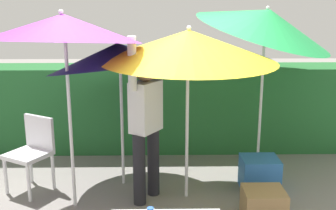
{
  "coord_description": "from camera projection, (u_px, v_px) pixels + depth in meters",
  "views": [
    {
      "loc": [
        -0.08,
        -4.11,
        2.22
      ],
      "look_at": [
        0.0,
        0.3,
        1.1
      ],
      "focal_mm": 43.95,
      "sensor_mm": 36.0,
      "label": 1
    }
  ],
  "objects": [
    {
      "name": "cooler_box",
      "position": [
        259.0,
        173.0,
        4.96
      ],
      "size": [
        0.44,
        0.39,
        0.4
      ],
      "primitive_type": "cube",
      "color": "#2D6BB7",
      "rests_on": "ground_plane"
    },
    {
      "name": "hedge_row",
      "position": [
        166.0,
        108.0,
        6.27
      ],
      "size": [
        8.0,
        0.7,
        1.28
      ],
      "primitive_type": "cube",
      "color": "#23602D",
      "rests_on": "ground_plane"
    },
    {
      "name": "ground_plane",
      "position": [
        168.0,
        208.0,
        4.53
      ],
      "size": [
        24.0,
        24.0,
        0.0
      ],
      "primitive_type": "plane",
      "color": "gray"
    },
    {
      "name": "umbrella_navy",
      "position": [
        63.0,
        28.0,
        4.12
      ],
      "size": [
        1.6,
        1.62,
        2.19
      ],
      "color": "silver",
      "rests_on": "ground_plane"
    },
    {
      "name": "umbrella_yellow",
      "position": [
        266.0,
        22.0,
        5.21
      ],
      "size": [
        1.85,
        1.79,
        2.46
      ],
      "color": "silver",
      "rests_on": "ground_plane"
    },
    {
      "name": "person_vendor",
      "position": [
        146.0,
        121.0,
        4.52
      ],
      "size": [
        0.38,
        0.51,
        1.88
      ],
      "color": "black",
      "rests_on": "ground_plane"
    },
    {
      "name": "umbrella_orange",
      "position": [
        188.0,
        46.0,
        4.38
      ],
      "size": [
        1.92,
        1.93,
        1.97
      ],
      "color": "silver",
      "rests_on": "ground_plane"
    },
    {
      "name": "crate_cardboard",
      "position": [
        264.0,
        204.0,
        4.3
      ],
      "size": [
        0.43,
        0.38,
        0.31
      ],
      "primitive_type": "cube",
      "color": "#9E7A4C",
      "rests_on": "ground_plane"
    },
    {
      "name": "chair_plastic",
      "position": [
        32.0,
        149.0,
        4.88
      ],
      "size": [
        0.6,
        0.6,
        0.89
      ],
      "color": "silver",
      "rests_on": "ground_plane"
    },
    {
      "name": "umbrella_rainbow",
      "position": [
        118.0,
        56.0,
        4.75
      ],
      "size": [
        1.72,
        1.7,
        1.95
      ],
      "color": "silver",
      "rests_on": "ground_plane"
    }
  ]
}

